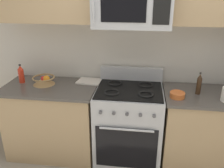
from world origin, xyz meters
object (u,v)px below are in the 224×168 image
Objects in this scene: bottle_soy at (199,84)px; prep_bowl at (177,95)px; microwave at (132,8)px; bottle_hot_sauce at (21,74)px; range_oven at (128,124)px; cutting_board at (89,81)px; fruit_basket at (44,80)px.

prep_bowl is (-0.23, -0.12, -0.08)m from bottle_soy.
microwave is 3.16× the size of bottle_soy.
bottle_soy reaches higher than bottle_hot_sauce.
microwave is 1.54m from bottle_hot_sauce.
microwave is (-0.00, 0.03, 1.33)m from range_oven.
bottle_soy is (1.25, -0.20, 0.11)m from cutting_board.
fruit_basket reaches higher than prep_bowl.
microwave is at bearing -1.74° from bottle_hot_sauce.
cutting_board is 1.25× the size of bottle_hot_sauce.
range_oven is 3.81× the size of cutting_board.
bottle_hot_sauce is 0.93× the size of bottle_soy.
fruit_basket is 0.54m from cutting_board.
microwave is 1.33m from fruit_basket.
microwave is at bearing -1.15° from fruit_basket.
bottle_hot_sauce is at bearing 178.26° from microwave.
bottle_soy is 0.28m from prep_bowl.
bottle_soy is at bearing 27.96° from prep_bowl.
range_oven is 0.70m from cutting_board.
cutting_board is 0.83m from bottle_hot_sauce.
bottle_soy is (0.75, -0.03, -0.78)m from microwave.
bottle_hot_sauce reaches higher than range_oven.
microwave is at bearing 163.44° from prep_bowl.
cutting_board is at bearing 161.57° from microwave.
range_oven is at bearing -2.98° from bottle_hot_sauce.
microwave is 2.93× the size of fruit_basket.
fruit_basket is at bearing 177.24° from range_oven.
fruit_basket is 1.55m from prep_bowl.
bottle_soy reaches higher than cutting_board.
cutting_board is at bearing 9.02° from bottle_hot_sauce.
fruit_basket is 1.08× the size of bottle_soy.
microwave is 3.39× the size of bottle_hot_sauce.
fruit_basket is 1.16× the size of bottle_hot_sauce.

